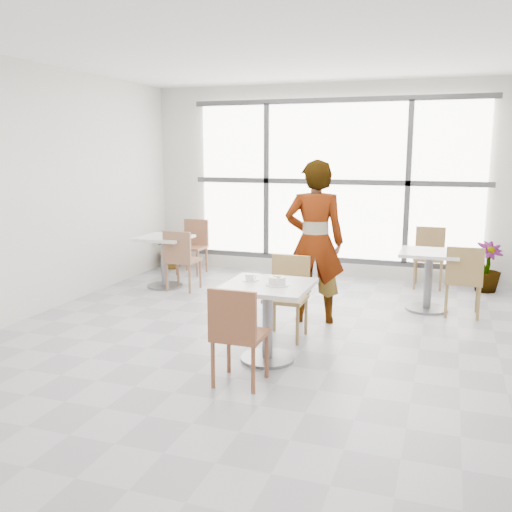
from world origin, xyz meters
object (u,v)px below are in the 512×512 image
(bg_chair_left_far, at_px, (194,243))
(plant_right, at_px, (487,267))
(oatmeal_bowl, at_px, (277,281))
(bg_table_left, at_px, (164,254))
(chair_far, at_px, (288,291))
(chair_near, at_px, (237,330))
(bg_chair_right_near, at_px, (464,277))
(plant_left, at_px, (173,248))
(bg_chair_right_far, at_px, (429,253))
(bg_chair_left_near, at_px, (181,256))
(main_table, at_px, (268,307))
(person, at_px, (315,242))
(bg_table_right, at_px, (428,272))
(coffee_cup, at_px, (250,278))

(bg_chair_left_far, bearing_deg, plant_right, 2.80)
(oatmeal_bowl, distance_m, bg_table_left, 3.38)
(chair_far, height_order, bg_table_left, chair_far)
(chair_near, relative_size, bg_chair_right_near, 1.00)
(plant_left, xyz_separation_m, plant_right, (4.96, 0.00, 0.01))
(chair_near, distance_m, plant_right, 4.75)
(plant_left, distance_m, plant_right, 4.96)
(bg_chair_right_far, bearing_deg, bg_chair_left_near, -156.45)
(main_table, height_order, bg_chair_left_far, bg_chair_left_far)
(person, bearing_deg, bg_chair_left_far, -52.29)
(oatmeal_bowl, height_order, bg_chair_right_near, bg_chair_right_near)
(person, relative_size, bg_table_left, 2.51)
(main_table, bearing_deg, bg_table_left, 135.27)
(main_table, bearing_deg, chair_near, -94.91)
(chair_far, distance_m, bg_table_right, 2.06)
(coffee_cup, bearing_deg, main_table, -16.91)
(bg_table_right, distance_m, plant_left, 4.39)
(chair_far, bearing_deg, bg_chair_right_near, 36.74)
(person, xyz_separation_m, bg_table_left, (-2.45, 0.94, -0.45))
(bg_chair_right_far, height_order, plant_right, bg_chair_right_far)
(chair_near, height_order, person, person)
(chair_near, distance_m, bg_chair_left_near, 3.43)
(chair_far, xyz_separation_m, bg_chair_left_near, (-1.97, 1.40, 0.00))
(main_table, relative_size, bg_chair_right_near, 0.92)
(bg_table_left, xyz_separation_m, bg_chair_right_near, (4.11, -0.20, 0.01))
(bg_table_left, distance_m, bg_chair_left_far, 1.03)
(person, distance_m, bg_chair_right_far, 2.59)
(person, bearing_deg, bg_chair_left_near, -34.40)
(chair_far, distance_m, coffee_cup, 0.78)
(bg_table_right, xyz_separation_m, bg_chair_right_far, (-0.04, 1.32, 0.01))
(person, bearing_deg, plant_right, -146.15)
(bg_chair_right_near, bearing_deg, bg_table_right, -24.14)
(person, xyz_separation_m, bg_chair_left_far, (-2.46, 1.97, -0.44))
(coffee_cup, distance_m, plant_left, 4.39)
(plant_right, bearing_deg, chair_near, -117.35)
(bg_chair_left_far, height_order, plant_left, bg_chair_left_far)
(bg_chair_left_near, xyz_separation_m, plant_right, (4.11, 1.38, -0.15))
(bg_chair_left_near, bearing_deg, oatmeal_bowl, 133.69)
(bg_chair_right_far, relative_size, plant_left, 1.28)
(person, bearing_deg, bg_chair_right_far, -131.91)
(bg_chair_left_far, height_order, bg_chair_right_near, same)
(bg_table_left, relative_size, plant_right, 1.06)
(plant_right, bearing_deg, bg_table_left, -164.39)
(chair_near, relative_size, plant_right, 1.23)
(chair_far, height_order, oatmeal_bowl, chair_far)
(bg_chair_left_near, bearing_deg, chair_far, 144.65)
(bg_table_left, height_order, bg_chair_right_near, bg_chair_right_near)
(coffee_cup, relative_size, bg_chair_right_near, 0.18)
(main_table, distance_m, chair_near, 0.67)
(bg_chair_left_near, height_order, bg_chair_left_far, same)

